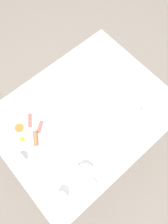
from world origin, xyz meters
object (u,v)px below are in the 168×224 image
at_px(water_glass_tall, 19,160).
at_px(knife_by_plate, 127,133).
at_px(breakfast_plate, 30,132).
at_px(spoon_for_tea, 111,56).
at_px(wine_glass_spare, 62,198).
at_px(fork_by_plate, 41,90).
at_px(creamer_jug, 146,112).
at_px(teapot_far, 86,174).
at_px(napkin_folded, 91,135).
at_px(water_glass_short, 125,67).
at_px(teapot_near, 72,88).
at_px(teacup_with_saucer_left, 111,104).

bearing_deg(water_glass_tall, knife_by_plate, -115.90).
height_order(breakfast_plate, spoon_for_tea, breakfast_plate).
height_order(wine_glass_spare, fork_by_plate, wine_glass_spare).
bearing_deg(fork_by_plate, wine_glass_spare, 153.07).
bearing_deg(spoon_for_tea, creamer_jug, 161.96).
bearing_deg(creamer_jug, spoon_for_tea, -18.04).
height_order(breakfast_plate, knife_by_plate, breakfast_plate).
height_order(teapot_far, water_glass_tall, teapot_far).
bearing_deg(napkin_folded, teapot_far, 131.26).
distance_m(teapot_far, water_glass_short, 0.79).
distance_m(breakfast_plate, water_glass_short, 0.79).
relative_size(wine_glass_spare, spoon_for_tea, 0.82).
bearing_deg(fork_by_plate, creamer_jug, -145.77).
distance_m(teapot_near, spoon_for_tea, 0.42).
xyz_separation_m(teapot_near, knife_by_plate, (-0.48, -0.07, -0.05)).
distance_m(water_glass_tall, spoon_for_tea, 0.99).
xyz_separation_m(fork_by_plate, spoon_for_tea, (-0.12, -0.58, 0.00)).
bearing_deg(water_glass_short, teacup_with_saucer_left, 118.18).
height_order(wine_glass_spare, creamer_jug, wine_glass_spare).
relative_size(teapot_far, water_glass_short, 1.68).
distance_m(teapot_near, teacup_with_saucer_left, 0.29).
xyz_separation_m(teapot_far, fork_by_plate, (0.65, -0.15, -0.05)).
bearing_deg(teacup_with_saucer_left, teapot_near, 26.40).
bearing_deg(teapot_far, napkin_folded, -53.09).
relative_size(water_glass_tall, fork_by_plate, 0.59).
bearing_deg(knife_by_plate, breakfast_plate, 47.83).
bearing_deg(teacup_with_saucer_left, water_glass_short, -61.82).
height_order(teacup_with_saucer_left, creamer_jug, creamer_jug).
bearing_deg(breakfast_plate, knife_by_plate, -132.17).
bearing_deg(water_glass_short, spoon_for_tea, -10.33).
relative_size(water_glass_tall, spoon_for_tea, 0.76).
relative_size(creamer_jug, spoon_for_tea, 0.65).
height_order(breakfast_plate, water_glass_tall, water_glass_tall).
distance_m(teapot_far, spoon_for_tea, 0.90).
bearing_deg(breakfast_plate, water_glass_tall, 128.90).
bearing_deg(spoon_for_tea, teapot_near, 94.74).
bearing_deg(teapot_near, spoon_for_tea, 61.35).
xyz_separation_m(fork_by_plate, knife_by_plate, (-0.63, -0.23, 0.00)).
xyz_separation_m(teapot_near, napkin_folded, (-0.32, 0.11, -0.05)).
bearing_deg(wine_glass_spare, teapot_far, -86.30).
relative_size(water_glass_tall, knife_by_plate, 0.56).
relative_size(teapot_far, creamer_jug, 2.14).
bearing_deg(teacup_with_saucer_left, water_glass_tall, 82.52).
height_order(water_glass_tall, fork_by_plate, water_glass_tall).
xyz_separation_m(breakfast_plate, water_glass_short, (-0.07, -0.79, 0.05)).
bearing_deg(teacup_with_saucer_left, knife_by_plate, 164.88).
bearing_deg(napkin_folded, creamer_jug, -109.76).
xyz_separation_m(breakfast_plate, teacup_with_saucer_left, (-0.21, -0.53, 0.02)).
bearing_deg(breakfast_plate, napkin_folded, -134.00).
xyz_separation_m(teapot_near, fork_by_plate, (0.15, 0.16, -0.05)).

